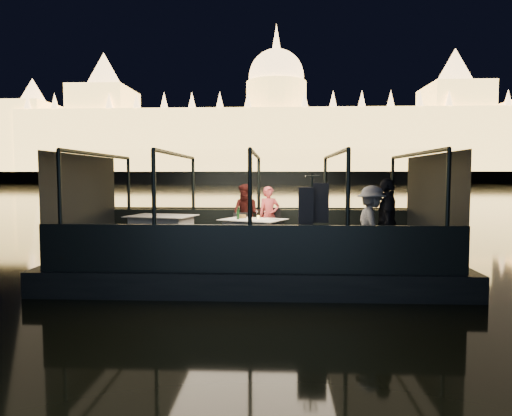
{
  "coord_description": "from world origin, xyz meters",
  "views": [
    {
      "loc": [
        0.5,
        -10.41,
        2.3
      ],
      "look_at": [
        0.0,
        0.4,
        1.55
      ],
      "focal_mm": 32.0,
      "sensor_mm": 36.0,
      "label": 1
    }
  ],
  "objects_px": {
    "person_man_maroon": "(246,216)",
    "wine_bottle": "(238,213)",
    "chair_port_right": "(272,228)",
    "coat_stand": "(312,223)",
    "dining_table_central": "(253,235)",
    "passenger_dark": "(387,224)",
    "passenger_stripe": "(372,224)",
    "chair_port_left": "(240,229)",
    "dining_table_aft": "(162,233)",
    "person_woman_coral": "(269,217)"
  },
  "relations": [
    {
      "from": "person_man_maroon",
      "to": "wine_bottle",
      "type": "relative_size",
      "value": 5.4
    },
    {
      "from": "dining_table_aft",
      "to": "person_man_maroon",
      "type": "bearing_deg",
      "value": 22.98
    },
    {
      "from": "person_man_maroon",
      "to": "passenger_stripe",
      "type": "relative_size",
      "value": 0.98
    },
    {
      "from": "dining_table_central",
      "to": "passenger_stripe",
      "type": "height_order",
      "value": "passenger_stripe"
    },
    {
      "from": "dining_table_central",
      "to": "passenger_dark",
      "type": "distance_m",
      "value": 3.34
    },
    {
      "from": "dining_table_central",
      "to": "chair_port_right",
      "type": "relative_size",
      "value": 1.53
    },
    {
      "from": "person_man_maroon",
      "to": "passenger_dark",
      "type": "bearing_deg",
      "value": -19.2
    },
    {
      "from": "person_man_maroon",
      "to": "wine_bottle",
      "type": "bearing_deg",
      "value": -71.64
    },
    {
      "from": "passenger_stripe",
      "to": "passenger_dark",
      "type": "bearing_deg",
      "value": -104.34
    },
    {
      "from": "chair_port_left",
      "to": "person_man_maroon",
      "type": "bearing_deg",
      "value": 56.44
    },
    {
      "from": "person_man_maroon",
      "to": "passenger_dark",
      "type": "xyz_separation_m",
      "value": [
        3.02,
        -2.86,
        0.1
      ]
    },
    {
      "from": "person_man_maroon",
      "to": "passenger_stripe",
      "type": "distance_m",
      "value": 3.93
    },
    {
      "from": "person_woman_coral",
      "to": "passenger_dark",
      "type": "xyz_separation_m",
      "value": [
        2.41,
        -2.68,
        0.1
      ]
    },
    {
      "from": "passenger_stripe",
      "to": "wine_bottle",
      "type": "relative_size",
      "value": 5.49
    },
    {
      "from": "person_man_maroon",
      "to": "passenger_dark",
      "type": "relative_size",
      "value": 0.9
    },
    {
      "from": "dining_table_aft",
      "to": "person_woman_coral",
      "type": "relative_size",
      "value": 1.02
    },
    {
      "from": "dining_table_central",
      "to": "chair_port_left",
      "type": "bearing_deg",
      "value": 120.94
    },
    {
      "from": "person_woman_coral",
      "to": "person_man_maroon",
      "type": "distance_m",
      "value": 0.64
    },
    {
      "from": "person_man_maroon",
      "to": "passenger_stripe",
      "type": "bearing_deg",
      "value": -21.69
    },
    {
      "from": "chair_port_right",
      "to": "passenger_stripe",
      "type": "distance_m",
      "value": 3.3
    },
    {
      "from": "wine_bottle",
      "to": "passenger_dark",
      "type": "bearing_deg",
      "value": -28.84
    },
    {
      "from": "coat_stand",
      "to": "passenger_dark",
      "type": "distance_m",
      "value": 1.57
    },
    {
      "from": "coat_stand",
      "to": "person_man_maroon",
      "type": "distance_m",
      "value": 3.57
    },
    {
      "from": "dining_table_central",
      "to": "chair_port_right",
      "type": "xyz_separation_m",
      "value": [
        0.45,
        0.8,
        0.06
      ]
    },
    {
      "from": "dining_table_central",
      "to": "chair_port_left",
      "type": "height_order",
      "value": "chair_port_left"
    },
    {
      "from": "chair_port_right",
      "to": "coat_stand",
      "type": "xyz_separation_m",
      "value": [
        0.81,
        -2.97,
        0.45
      ]
    },
    {
      "from": "coat_stand",
      "to": "passenger_dark",
      "type": "bearing_deg",
      "value": 13.68
    },
    {
      "from": "chair_port_right",
      "to": "wine_bottle",
      "type": "height_order",
      "value": "wine_bottle"
    },
    {
      "from": "coat_stand",
      "to": "person_man_maroon",
      "type": "relative_size",
      "value": 1.16
    },
    {
      "from": "chair_port_left",
      "to": "chair_port_right",
      "type": "height_order",
      "value": "chair_port_right"
    },
    {
      "from": "chair_port_right",
      "to": "passenger_dark",
      "type": "xyz_separation_m",
      "value": [
        2.33,
        -2.6,
        0.4
      ]
    },
    {
      "from": "chair_port_left",
      "to": "person_woman_coral",
      "type": "distance_m",
      "value": 0.84
    },
    {
      "from": "wine_bottle",
      "to": "person_man_maroon",
      "type": "bearing_deg",
      "value": 84.14
    },
    {
      "from": "chair_port_left",
      "to": "dining_table_aft",
      "type": "bearing_deg",
      "value": 175.16
    },
    {
      "from": "person_woman_coral",
      "to": "wine_bottle",
      "type": "bearing_deg",
      "value": -143.48
    },
    {
      "from": "coat_stand",
      "to": "wine_bottle",
      "type": "distance_m",
      "value": 2.65
    },
    {
      "from": "coat_stand",
      "to": "wine_bottle",
      "type": "bearing_deg",
      "value": 127.64
    },
    {
      "from": "chair_port_right",
      "to": "coat_stand",
      "type": "bearing_deg",
      "value": -81.53
    },
    {
      "from": "coat_stand",
      "to": "passenger_stripe",
      "type": "distance_m",
      "value": 1.3
    },
    {
      "from": "chair_port_left",
      "to": "wine_bottle",
      "type": "height_order",
      "value": "wine_bottle"
    },
    {
      "from": "chair_port_right",
      "to": "coat_stand",
      "type": "distance_m",
      "value": 3.11
    },
    {
      "from": "coat_stand",
      "to": "passenger_dark",
      "type": "xyz_separation_m",
      "value": [
        1.52,
        0.37,
        -0.05
      ]
    },
    {
      "from": "chair_port_left",
      "to": "person_woman_coral",
      "type": "xyz_separation_m",
      "value": [
        0.74,
        0.26,
        0.3
      ]
    },
    {
      "from": "person_man_maroon",
      "to": "passenger_dark",
      "type": "distance_m",
      "value": 4.16
    },
    {
      "from": "passenger_stripe",
      "to": "wine_bottle",
      "type": "bearing_deg",
      "value": 52.82
    },
    {
      "from": "passenger_stripe",
      "to": "chair_port_right",
      "type": "bearing_deg",
      "value": 31.96
    },
    {
      "from": "dining_table_aft",
      "to": "chair_port_right",
      "type": "distance_m",
      "value": 2.82
    },
    {
      "from": "dining_table_central",
      "to": "passenger_dark",
      "type": "xyz_separation_m",
      "value": [
        2.78,
        -1.8,
        0.47
      ]
    },
    {
      "from": "dining_table_central",
      "to": "passenger_stripe",
      "type": "distance_m",
      "value": 3.08
    },
    {
      "from": "chair_port_left",
      "to": "person_woman_coral",
      "type": "relative_size",
      "value": 0.55
    }
  ]
}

